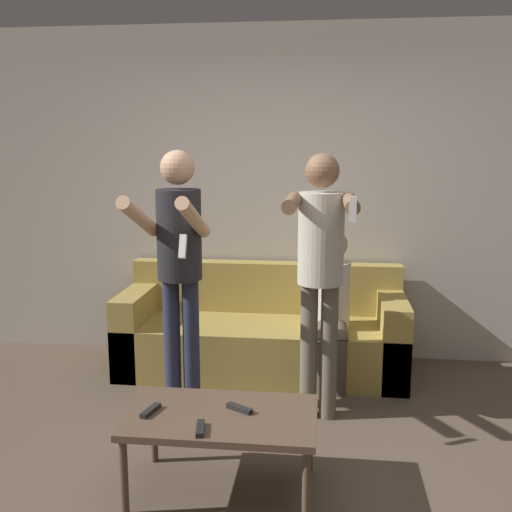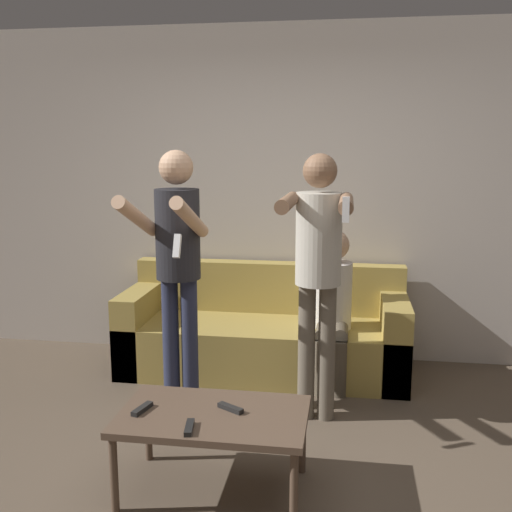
% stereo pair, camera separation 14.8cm
% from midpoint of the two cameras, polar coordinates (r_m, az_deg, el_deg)
% --- Properties ---
extents(ground_plane, '(14.00, 14.00, 0.00)m').
position_cam_midpoint_polar(ground_plane, '(3.24, -0.95, -22.31)').
color(ground_plane, brown).
extents(wall_back, '(6.40, 0.06, 2.70)m').
position_cam_midpoint_polar(wall_back, '(4.93, 2.44, 5.82)').
color(wall_back, beige).
rests_on(wall_back, ground_plane).
extents(couch, '(2.19, 0.79, 0.81)m').
position_cam_midpoint_polar(couch, '(4.75, -0.31, -7.58)').
color(couch, '#AD9347').
rests_on(couch, ground_plane).
extents(person_standing_left, '(0.41, 0.76, 1.73)m').
position_cam_midpoint_polar(person_standing_left, '(3.86, -8.48, 0.19)').
color(person_standing_left, '#282D47').
rests_on(person_standing_left, ground_plane).
extents(person_standing_right, '(0.41, 0.78, 1.71)m').
position_cam_midpoint_polar(person_standing_right, '(3.72, 5.04, -0.16)').
color(person_standing_right, '#6B6051').
rests_on(person_standing_right, ground_plane).
extents(person_seated, '(0.27, 0.51, 1.14)m').
position_cam_midpoint_polar(person_seated, '(4.46, 6.28, -4.30)').
color(person_seated, brown).
rests_on(person_seated, ground_plane).
extents(coffee_table, '(0.95, 0.58, 0.43)m').
position_cam_midpoint_polar(coffee_table, '(3.13, -4.63, -15.43)').
color(coffee_table, brown).
rests_on(coffee_table, ground_plane).
extents(remote_near, '(0.06, 0.15, 0.02)m').
position_cam_midpoint_polar(remote_near, '(2.95, -6.82, -16.02)').
color(remote_near, black).
rests_on(remote_near, coffee_table).
extents(remote_mid, '(0.07, 0.15, 0.02)m').
position_cam_midpoint_polar(remote_mid, '(3.17, -11.37, -14.24)').
color(remote_mid, black).
rests_on(remote_mid, coffee_table).
extents(remote_far, '(0.15, 0.11, 0.02)m').
position_cam_midpoint_polar(remote_far, '(3.13, -2.99, -14.30)').
color(remote_far, black).
rests_on(remote_far, coffee_table).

